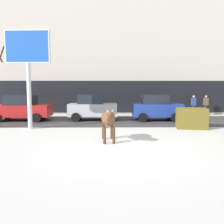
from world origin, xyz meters
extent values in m
plane|color=silver|center=(0.00, 0.00, 0.00)|extent=(120.00, 120.00, 0.00)
cube|color=#423F3F|center=(0.00, 8.02, 0.00)|extent=(60.00, 5.60, 0.01)
cube|color=beige|center=(0.00, 15.27, 6.50)|extent=(44.00, 6.00, 13.00)
cube|color=black|center=(0.00, 12.22, 1.60)|extent=(43.12, 0.10, 2.80)
ellipsoid|color=brown|center=(-0.39, 1.59, 1.02)|extent=(0.71, 1.44, 0.64)
cylinder|color=#472D19|center=(-0.16, 1.11, 0.35)|extent=(0.12, 0.12, 0.70)
cylinder|color=#472D19|center=(-0.54, 1.08, 0.35)|extent=(0.12, 0.12, 0.70)
cylinder|color=#472D19|center=(-0.24, 2.09, 0.35)|extent=(0.12, 0.12, 0.70)
cylinder|color=#472D19|center=(-0.62, 2.06, 0.35)|extent=(0.12, 0.12, 0.70)
cylinder|color=brown|center=(-0.33, 0.84, 1.20)|extent=(0.30, 0.50, 0.44)
ellipsoid|color=#472D19|center=(-0.31, 0.62, 1.30)|extent=(0.27, 0.46, 0.28)
cone|color=beige|center=(-0.20, 0.67, 1.46)|extent=(0.12, 0.07, 0.15)
cone|color=beige|center=(-0.42, 0.65, 1.46)|extent=(0.12, 0.07, 0.15)
cylinder|color=#472D19|center=(-0.44, 2.25, 0.77)|extent=(0.06, 0.06, 0.60)
ellipsoid|color=beige|center=(-0.40, 1.76, 0.72)|extent=(0.26, 0.30, 0.20)
cylinder|color=silver|center=(-4.89, 4.78, 1.90)|extent=(0.24, 0.24, 3.80)
cube|color=silver|center=(-4.89, 4.78, 4.65)|extent=(2.53, 0.35, 1.82)
cube|color=#1E51B2|center=(-4.89, 4.75, 4.65)|extent=(2.41, 0.30, 1.70)
cube|color=red|center=(-6.72, 8.33, 0.74)|extent=(4.22, 1.80, 0.84)
cube|color=#1E232D|center=(-6.72, 8.33, 1.50)|extent=(2.01, 1.57, 0.68)
cylinder|color=black|center=(-5.34, 9.20, 0.32)|extent=(0.64, 0.23, 0.64)
cylinder|color=black|center=(-5.36, 7.44, 0.32)|extent=(0.64, 0.23, 0.64)
cylinder|color=black|center=(-8.07, 9.23, 0.32)|extent=(0.64, 0.23, 0.64)
cube|color=#B7BABF|center=(-1.53, 8.49, 0.77)|extent=(3.51, 1.73, 0.90)
cube|color=#1E232D|center=(-1.68, 8.49, 1.54)|extent=(1.81, 1.51, 0.64)
cylinder|color=black|center=(-0.38, 9.33, 0.32)|extent=(0.64, 0.23, 0.64)
cylinder|color=black|center=(-0.40, 7.63, 0.32)|extent=(0.64, 0.23, 0.64)
cylinder|color=black|center=(-2.66, 9.35, 0.32)|extent=(0.64, 0.23, 0.64)
cylinder|color=black|center=(-2.67, 7.65, 0.32)|extent=(0.64, 0.23, 0.64)
cube|color=#233D9E|center=(3.14, 8.28, 0.77)|extent=(3.51, 1.73, 0.90)
cube|color=#1E232D|center=(2.99, 8.28, 1.54)|extent=(1.81, 1.51, 0.64)
cylinder|color=black|center=(4.28, 9.12, 0.32)|extent=(0.64, 0.23, 0.64)
cylinder|color=black|center=(4.27, 7.42, 0.32)|extent=(0.64, 0.23, 0.64)
cylinder|color=black|center=(2.01, 9.14, 0.32)|extent=(0.64, 0.23, 0.64)
cylinder|color=black|center=(1.99, 7.44, 0.32)|extent=(0.64, 0.23, 0.64)
cylinder|color=#282833|center=(6.93, 11.29, 0.44)|extent=(0.24, 0.24, 0.88)
cube|color=#2D4C93|center=(6.93, 11.29, 1.20)|extent=(0.36, 0.22, 0.64)
sphere|color=beige|center=(6.93, 11.29, 1.63)|extent=(0.20, 0.20, 0.20)
cylinder|color=#282833|center=(7.99, 11.29, 0.44)|extent=(0.24, 0.24, 0.88)
cube|color=brown|center=(7.99, 11.29, 1.20)|extent=(0.36, 0.22, 0.64)
sphere|color=tan|center=(7.99, 11.29, 1.63)|extent=(0.20, 0.20, 0.20)
cylinder|color=#282833|center=(-9.14, 11.29, 0.44)|extent=(0.24, 0.24, 0.88)
cube|color=#2D4C93|center=(-9.14, 11.29, 1.20)|extent=(0.36, 0.22, 0.64)
sphere|color=#9E7051|center=(-9.14, 11.29, 1.63)|extent=(0.20, 0.20, 0.20)
cylinder|color=#4C3828|center=(-6.75, 5.75, 4.49)|extent=(0.62, 0.71, 0.63)
cube|color=brown|center=(4.47, 4.87, 0.60)|extent=(1.87, 1.39, 1.20)
camera|label=1|loc=(-0.37, -8.57, 2.34)|focal=37.41mm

